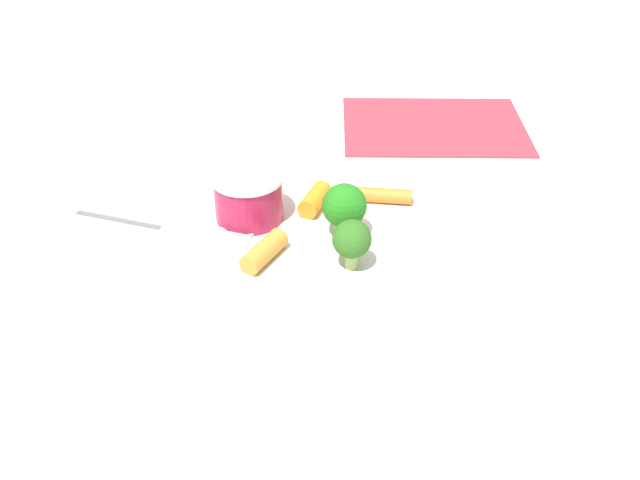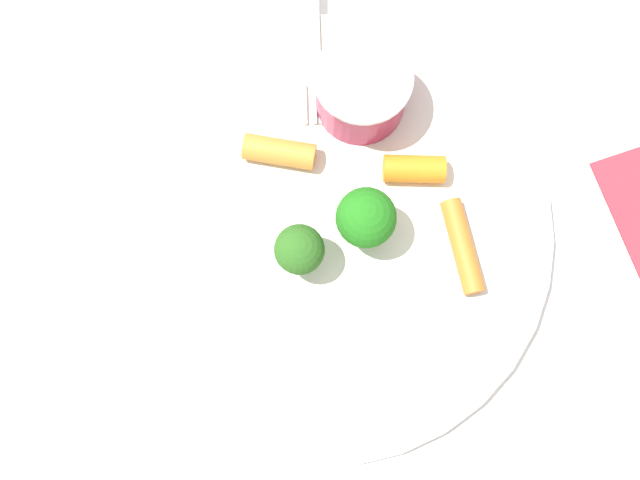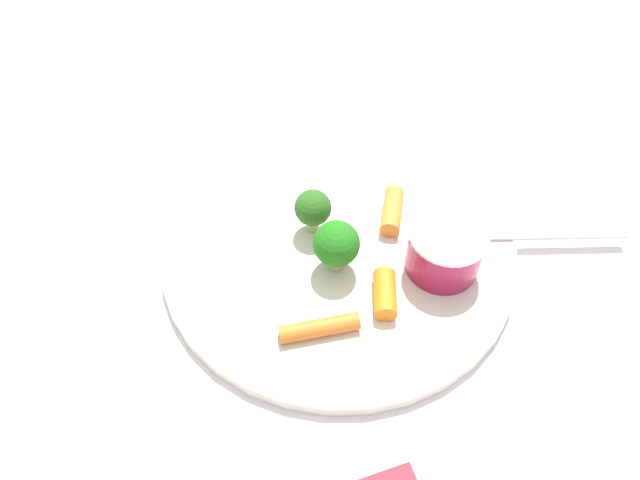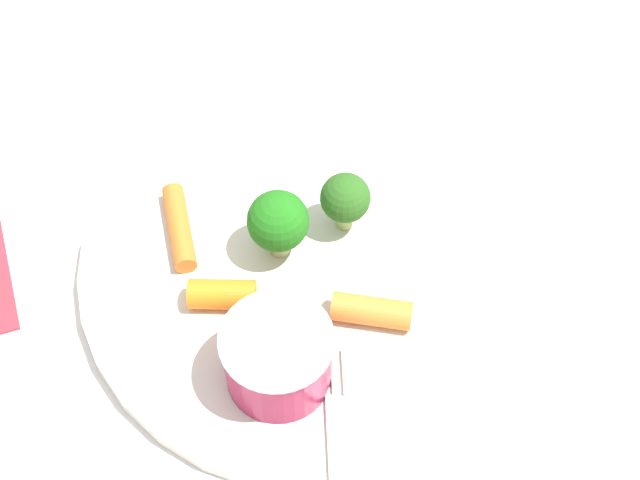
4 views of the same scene
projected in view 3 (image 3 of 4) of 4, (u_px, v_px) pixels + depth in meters
ground_plane at (338, 250)px, 0.49m from camera, size 2.40×2.40×0.00m
plate at (338, 246)px, 0.49m from camera, size 0.30×0.30×0.01m
sauce_cup at (445, 250)px, 0.45m from camera, size 0.06×0.06×0.04m
broccoli_floret_0 at (336, 245)px, 0.45m from camera, size 0.04×0.04×0.05m
broccoli_floret_1 at (313, 209)px, 0.47m from camera, size 0.03×0.03×0.04m
carrot_stick_0 at (319, 328)px, 0.42m from camera, size 0.06×0.02×0.01m
carrot_stick_1 at (392, 211)px, 0.50m from camera, size 0.03×0.05×0.02m
carrot_stick_2 at (385, 294)px, 0.44m from camera, size 0.02×0.04×0.02m
fork at (520, 236)px, 0.49m from camera, size 0.18×0.03×0.00m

